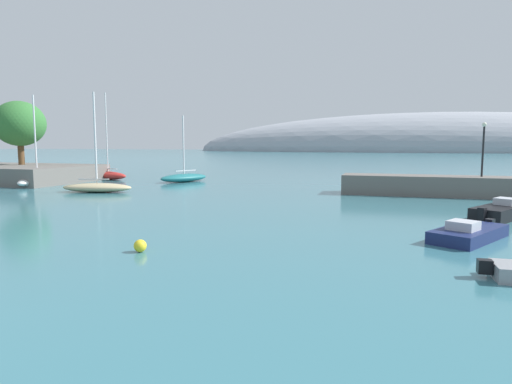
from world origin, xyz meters
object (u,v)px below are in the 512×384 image
Objects in this scene: motorboat_black_foreground at (501,211)px; sailboat_teal_near_shore at (184,177)px; tree_clump_shore at (19,124)px; sailboat_white_end_of_line at (37,180)px; mooring_buoy_yellow at (140,246)px; motorboat_navy_outer at (469,233)px; sailboat_sand_outer_mooring at (97,187)px; sailboat_red_mid_mooring at (108,175)px; harbor_lamp_post at (483,143)px.

sailboat_teal_near_shore is at bearing 90.62° from motorboat_black_foreground.
sailboat_white_end_of_line is (6.93, -4.79, -6.13)m from tree_clump_shore.
sailboat_white_end_of_line is at bearing 140.55° from mooring_buoy_yellow.
mooring_buoy_yellow is (13.73, -30.41, -0.27)m from sailboat_teal_near_shore.
sailboat_white_end_of_line is 1.88× the size of motorboat_navy_outer.
mooring_buoy_yellow is (16.12, -18.12, -0.25)m from sailboat_sand_outer_mooring.
sailboat_red_mid_mooring is 43.07m from motorboat_black_foreground.
sailboat_red_mid_mooring is 1.17× the size of sailboat_sand_outer_mooring.
sailboat_sand_outer_mooring is at bearing -25.95° from tree_clump_shore.
motorboat_navy_outer is (37.01, -23.87, -0.26)m from sailboat_red_mid_mooring.
motorboat_navy_outer is at bearing -132.24° from sailboat_white_end_of_line.
sailboat_white_end_of_line is 2.12× the size of harbor_lamp_post.
motorboat_black_foreground reaches higher than motorboat_navy_outer.
sailboat_teal_near_shore is 33.37m from mooring_buoy_yellow.
sailboat_sand_outer_mooring is 31.99m from motorboat_black_foreground.
motorboat_black_foreground is at bearing -14.75° from tree_clump_shore.
sailboat_white_end_of_line is at bearing -175.81° from harbor_lamp_post.
tree_clump_shore is 1.47× the size of motorboat_black_foreground.
sailboat_teal_near_shore reaches higher than motorboat_black_foreground.
tree_clump_shore is 0.72× the size of sailboat_red_mid_mooring.
harbor_lamp_post is at bearing 104.25° from sailboat_teal_near_shore.
motorboat_black_foreground reaches higher than mooring_buoy_yellow.
tree_clump_shore is at bearing 141.05° from sailboat_sand_outer_mooring.
sailboat_teal_near_shore is (19.52, 3.95, -6.18)m from tree_clump_shore.
harbor_lamp_post is (32.32, 6.67, 3.87)m from sailboat_sand_outer_mooring.
harbor_lamp_post is (16.21, 24.79, 4.13)m from mooring_buoy_yellow.
sailboat_white_end_of_line is 42.66m from motorboat_black_foreground.
sailboat_white_end_of_line reaches higher than sailboat_teal_near_shore.
sailboat_white_end_of_line is 34.10m from mooring_buoy_yellow.
tree_clump_shore is 1.71× the size of harbor_lamp_post.
tree_clump_shore is 0.80× the size of sailboat_white_end_of_line.
tree_clump_shore reaches higher than motorboat_black_foreground.
tree_clump_shore is at bearing 34.09° from sailboat_white_end_of_line.
sailboat_teal_near_shore is at bearing -76.49° from sailboat_white_end_of_line.
sailboat_sand_outer_mooring reaches higher than motorboat_navy_outer.
sailboat_red_mid_mooring is at bearing -35.61° from sailboat_white_end_of_line.
sailboat_red_mid_mooring is 1.12× the size of sailboat_white_end_of_line.
motorboat_black_foreground is 1.03× the size of motorboat_navy_outer.
motorboat_navy_outer is (26.67, -23.81, -0.20)m from sailboat_teal_near_shore.
tree_clump_shore is at bearing 178.06° from harbor_lamp_post.
sailboat_sand_outer_mooring is at bearing 137.32° from sailboat_red_mid_mooring.
motorboat_black_foreground is at bearing -93.33° from harbor_lamp_post.
sailboat_red_mid_mooring reaches higher than motorboat_navy_outer.
sailboat_red_mid_mooring is 20.29× the size of mooring_buoy_yellow.
mooring_buoy_yellow is (26.33, -21.67, -0.32)m from sailboat_white_end_of_line.
sailboat_red_mid_mooring is (9.18, 4.01, -6.12)m from tree_clump_shore.
sailboat_sand_outer_mooring is at bearing -168.34° from harbor_lamp_post.
tree_clump_shore is 20.86m from sailboat_teal_near_shore.
harbor_lamp_post is (3.27, 18.18, 4.06)m from motorboat_navy_outer.
tree_clump_shore is at bearing 38.09° from sailboat_red_mid_mooring.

